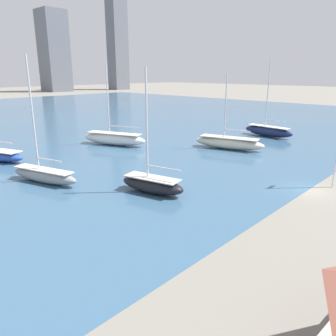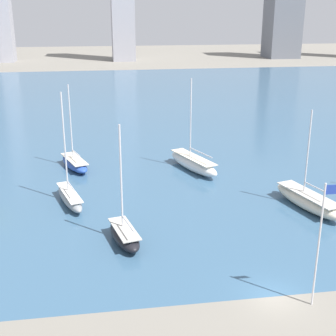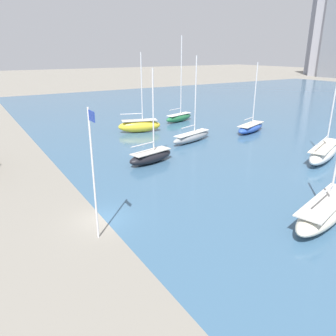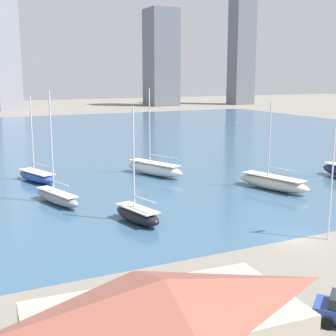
% 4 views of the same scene
% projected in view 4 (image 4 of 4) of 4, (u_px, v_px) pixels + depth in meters
% --- Properties ---
extents(ground_plane, '(500.00, 500.00, 0.00)m').
position_uv_depth(ground_plane, '(295.00, 239.00, 41.59)').
color(ground_plane, gray).
extents(harbor_water, '(180.00, 140.00, 0.00)m').
position_uv_depth(harbor_water, '(81.00, 141.00, 103.29)').
color(harbor_water, '#385B7A').
rests_on(harbor_water, ground_plane).
extents(boat_shed, '(13.49, 7.59, 4.83)m').
position_uv_depth(boat_shed, '(164.00, 326.00, 22.59)').
color(boat_shed, '#B2A893').
rests_on(boat_shed, ground_plane).
extents(flag_pole, '(1.24, 0.14, 9.80)m').
position_uv_depth(flag_pole, '(332.00, 180.00, 40.42)').
color(flag_pole, silver).
rests_on(flag_pole, ground_plane).
extents(sailboat_blue, '(5.00, 8.49, 11.56)m').
position_uv_depth(sailboat_blue, '(37.00, 176.00, 63.80)').
color(sailboat_blue, '#284CA8').
rests_on(sailboat_blue, harbor_water).
extents(sailboat_cream, '(5.28, 10.81, 11.00)m').
position_uv_depth(sailboat_cream, '(273.00, 182.00, 59.32)').
color(sailboat_cream, beige).
rests_on(sailboat_cream, harbor_water).
extents(sailboat_black, '(3.57, 6.94, 11.44)m').
position_uv_depth(sailboat_black, '(137.00, 214.00, 46.04)').
color(sailboat_black, black).
rests_on(sailboat_black, harbor_water).
extents(sailboat_white, '(6.16, 10.95, 12.46)m').
position_uv_depth(sailboat_white, '(154.00, 168.00, 67.87)').
color(sailboat_white, white).
rests_on(sailboat_white, harbor_water).
extents(sailboat_gray, '(4.09, 8.77, 12.68)m').
position_uv_depth(sailboat_gray, '(57.00, 197.00, 52.75)').
color(sailboat_gray, gray).
rests_on(sailboat_gray, harbor_water).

